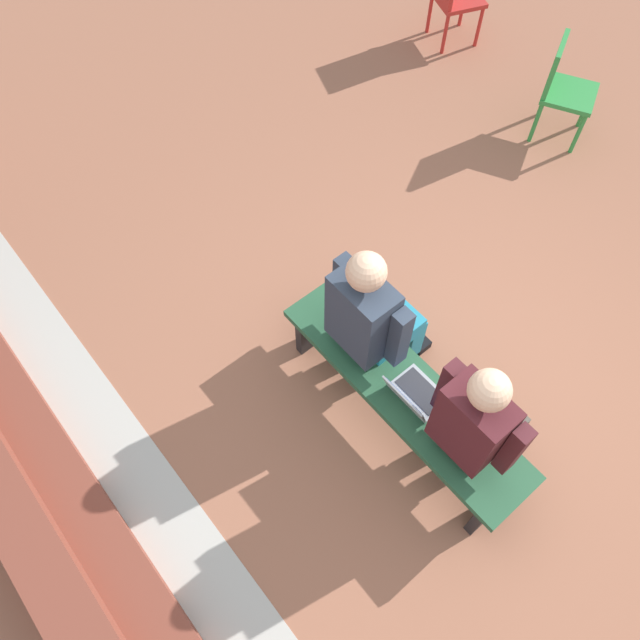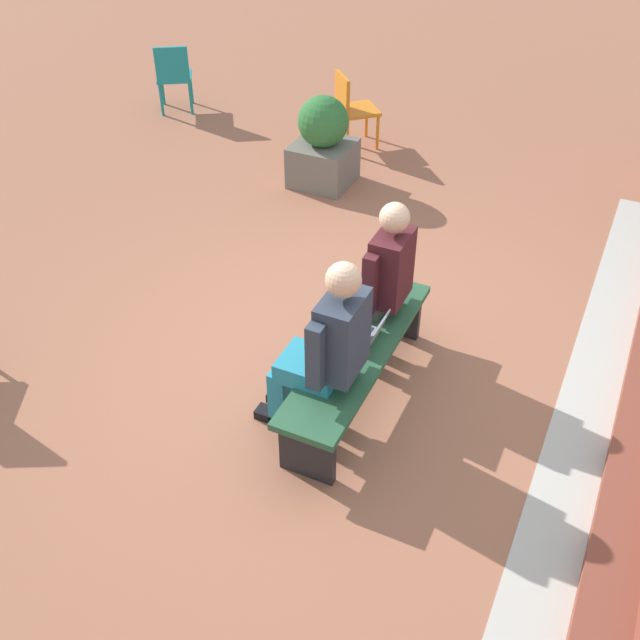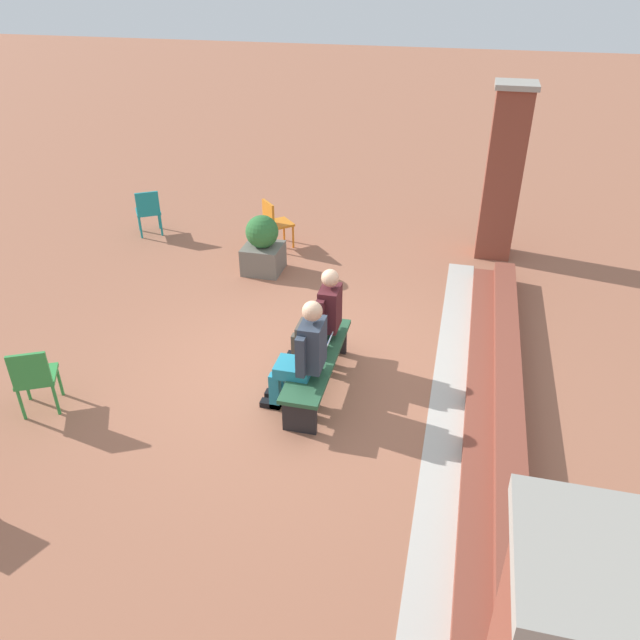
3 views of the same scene
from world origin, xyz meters
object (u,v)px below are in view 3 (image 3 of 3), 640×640
at_px(person_adult, 303,353).
at_px(plastic_chair_mid_courtyard, 34,376).
at_px(plastic_chair_far_right, 148,210).
at_px(plastic_chair_far_left, 275,221).
at_px(bench, 317,363).
at_px(person_student, 321,316).
at_px(planter, 263,246).
at_px(laptop, 320,349).

relative_size(person_adult, plastic_chair_mid_courtyard, 1.64).
bearing_deg(plastic_chair_far_right, plastic_chair_far_left, 90.29).
distance_m(bench, person_student, 0.59).
relative_size(person_student, plastic_chair_mid_courtyard, 1.59).
distance_m(bench, person_adult, 0.54).
relative_size(plastic_chair_far_right, planter, 0.89).
bearing_deg(planter, plastic_chair_mid_courtyard, -18.32).
bearing_deg(plastic_chair_mid_courtyard, plastic_chair_far_right, -167.04).
bearing_deg(plastic_chair_far_left, plastic_chair_mid_courtyard, -13.98).
distance_m(laptop, plastic_chair_mid_courtyard, 3.17).
xyz_separation_m(bench, plastic_chair_far_right, (-3.78, -4.04, 0.13)).
bearing_deg(bench, plastic_chair_mid_courtyard, -68.53).
xyz_separation_m(bench, person_adult, (0.38, -0.07, 0.38)).
bearing_deg(bench, plastic_chair_far_left, -156.07).
height_order(person_adult, plastic_chair_far_right, person_adult).
bearing_deg(person_student, bench, 8.16).
relative_size(plastic_chair_far_left, plastic_chair_mid_courtyard, 1.00).
relative_size(person_adult, laptop, 4.31).
bearing_deg(plastic_chair_mid_courtyard, plastic_chair_far_left, 166.02).
height_order(plastic_chair_far_right, plastic_chair_mid_courtyard, same).
height_order(bench, person_student, person_student).
relative_size(bench, planter, 1.91).
height_order(laptop, plastic_chair_mid_courtyard, plastic_chair_mid_courtyard).
distance_m(plastic_chair_far_left, planter, 0.95).
relative_size(person_student, planter, 1.42).
distance_m(person_student, person_adult, 0.85).
distance_m(person_student, plastic_chair_far_right, 5.18).
distance_m(person_student, planter, 2.84).
distance_m(plastic_chair_far_right, plastic_chair_mid_courtyard, 5.05).
xyz_separation_m(plastic_chair_far_left, planter, (0.95, 0.09, -0.04)).
height_order(bench, planter, planter).
bearing_deg(plastic_chair_mid_courtyard, laptop, 112.72).
relative_size(bench, laptop, 5.63).
xyz_separation_m(person_adult, plastic_chair_far_left, (-4.17, -1.61, -0.25)).
height_order(plastic_chair_far_left, plastic_chair_mid_courtyard, same).
bearing_deg(plastic_chair_mid_courtyard, bench, 111.47).
height_order(person_student, plastic_chair_far_left, person_student).
relative_size(plastic_chair_far_right, plastic_chair_mid_courtyard, 1.00).
xyz_separation_m(person_adult, plastic_chair_mid_courtyard, (0.77, -2.84, -0.25)).
xyz_separation_m(person_student, person_adult, (0.85, -0.00, 0.02)).
bearing_deg(planter, laptop, 30.09).
bearing_deg(person_student, plastic_chair_mid_courtyard, -60.44).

